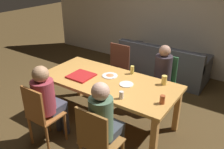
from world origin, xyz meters
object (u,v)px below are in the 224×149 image
(dining_table, at_px, (108,85))
(chair_1, at_px, (164,80))
(chair_0, at_px, (41,114))
(drinking_glass_0, at_px, (121,95))
(chair_2, at_px, (97,141))
(plate_1, at_px, (126,84))
(couch, at_px, (163,66))
(chair_3, at_px, (117,69))
(drinking_glass_3, at_px, (132,70))
(drinking_glass_2, at_px, (162,100))
(pizza_box_0, at_px, (81,76))
(person_1, at_px, (161,74))
(plate_0, at_px, (110,75))
(drinking_glass_1, at_px, (164,80))
(person_2, at_px, (105,121))
(person_0, at_px, (47,98))

(dining_table, distance_m, chair_1, 1.12)
(chair_0, height_order, drinking_glass_0, chair_0)
(chair_2, bearing_deg, plate_1, 102.13)
(dining_table, height_order, couch, couch)
(chair_3, bearing_deg, drinking_glass_3, -38.84)
(chair_2, xyz_separation_m, drinking_glass_2, (0.43, 0.82, 0.30))
(pizza_box_0, xyz_separation_m, drinking_glass_3, (0.62, 0.55, 0.06))
(pizza_box_0, relative_size, plate_1, 1.73)
(chair_2, distance_m, couch, 3.09)
(drinking_glass_2, relative_size, drinking_glass_3, 0.85)
(chair_1, distance_m, drinking_glass_2, 1.25)
(chair_3, bearing_deg, person_1, -5.11)
(chair_2, relative_size, pizza_box_0, 2.68)
(plate_0, bearing_deg, plate_1, -15.87)
(chair_0, relative_size, drinking_glass_3, 7.06)
(chair_3, height_order, drinking_glass_0, chair_3)
(chair_2, bearing_deg, drinking_glass_0, 96.25)
(plate_0, height_order, drinking_glass_1, drinking_glass_1)
(chair_3, height_order, pizza_box_0, chair_3)
(dining_table, relative_size, plate_0, 8.63)
(person_2, bearing_deg, chair_3, 118.97)
(person_2, xyz_separation_m, plate_1, (-0.22, 0.86, 0.05))
(chair_2, xyz_separation_m, drinking_glass_0, (-0.07, 0.63, 0.29))
(drinking_glass_0, bearing_deg, chair_0, -144.40)
(drinking_glass_2, bearing_deg, drinking_glass_0, -159.45)
(chair_0, relative_size, person_0, 0.79)
(couch, bearing_deg, plate_0, -93.61)
(drinking_glass_3, bearing_deg, person_0, -116.70)
(chair_1, xyz_separation_m, drinking_glass_2, (0.43, -1.13, 0.30))
(plate_0, relative_size, drinking_glass_3, 1.82)
(chair_0, relative_size, plate_0, 3.87)
(chair_1, bearing_deg, person_0, -117.96)
(person_2, xyz_separation_m, couch, (-0.46, 2.90, -0.43))
(chair_0, bearing_deg, drinking_glass_3, 65.73)
(chair_0, distance_m, couch, 3.10)
(plate_1, height_order, drinking_glass_2, drinking_glass_2)
(chair_1, relative_size, drinking_glass_3, 6.92)
(pizza_box_0, height_order, couch, couch)
(couch, bearing_deg, pizza_box_0, -102.46)
(drinking_glass_0, relative_size, drinking_glass_1, 0.74)
(person_2, relative_size, couch, 0.66)
(person_2, xyz_separation_m, chair_3, (-0.96, 1.74, -0.21))
(chair_2, bearing_deg, drinking_glass_3, 103.59)
(person_0, relative_size, drinking_glass_1, 8.60)
(plate_0, height_order, drinking_glass_2, drinking_glass_2)
(dining_table, bearing_deg, drinking_glass_3, 66.19)
(chair_3, distance_m, plate_1, 1.19)
(chair_0, xyz_separation_m, drinking_glass_3, (0.63, 1.40, 0.30))
(chair_3, distance_m, pizza_box_0, 1.09)
(person_1, distance_m, plate_0, 0.91)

